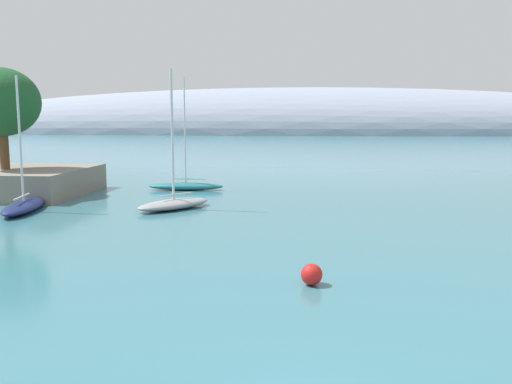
% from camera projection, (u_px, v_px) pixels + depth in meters
% --- Properties ---
extents(tree_clump_shore, '(6.47, 6.47, 8.68)m').
position_uv_depth(tree_clump_shore, '(1.00, 102.00, 45.88)').
color(tree_clump_shore, brown).
rests_on(tree_clump_shore, shore_outcrop).
extents(distant_ridge, '(365.68, 68.91, 40.24)m').
position_uv_depth(distant_ridge, '(299.00, 133.00, 239.24)').
color(distant_ridge, '#8E99AD').
rests_on(distant_ridge, ground).
extents(sailboat_teal_near_shore, '(7.08, 2.06, 10.42)m').
position_uv_depth(sailboat_teal_near_shore, '(186.00, 185.00, 50.38)').
color(sailboat_teal_near_shore, '#1E6B70').
rests_on(sailboat_teal_near_shore, water).
extents(sailboat_navy_mid_mooring, '(3.43, 7.61, 9.65)m').
position_uv_depth(sailboat_navy_mid_mooring, '(24.00, 205.00, 38.78)').
color(sailboat_navy_mid_mooring, navy).
rests_on(sailboat_navy_mid_mooring, water).
extents(sailboat_grey_outer_mooring, '(5.71, 6.27, 10.19)m').
position_uv_depth(sailboat_grey_outer_mooring, '(174.00, 202.00, 39.82)').
color(sailboat_grey_outer_mooring, gray).
rests_on(sailboat_grey_outer_mooring, water).
extents(mooring_buoy_red, '(0.88, 0.88, 0.88)m').
position_uv_depth(mooring_buoy_red, '(312.00, 274.00, 21.67)').
color(mooring_buoy_red, red).
rests_on(mooring_buoy_red, water).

